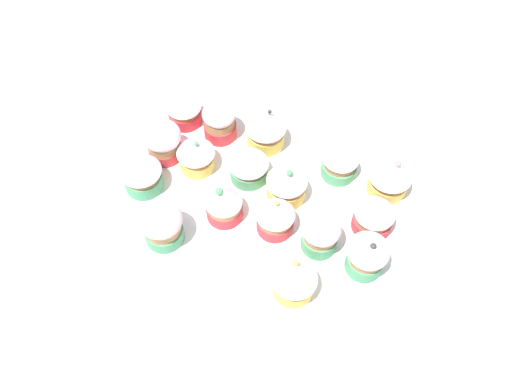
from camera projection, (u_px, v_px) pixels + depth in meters
The scene contains 20 objects.
ground_plane at pixel (256, 212), 88.66cm from camera, with size 180.00×180.00×3.00cm, color beige.
baking_tray at pixel (256, 205), 86.90cm from camera, with size 46.83×32.79×1.20cm.
cupcake_0 at pixel (390, 176), 84.85cm from camera, with size 6.67×6.67×7.00cm.
cupcake_1 at pixel (341, 160), 86.55cm from camera, with size 5.62×5.62×6.83cm.
cupcake_2 at pixel (266, 128), 89.48cm from camera, with size 6.54×6.54×7.62cm.
cupcake_3 at pixel (220, 121), 90.74cm from camera, with size 5.39×5.39×7.03cm.
cupcake_4 at pixel (184, 107), 92.52cm from camera, with size 5.79×5.79×6.46cm.
cupcake_5 at pixel (375, 213), 81.10cm from camera, with size 5.94×5.94×7.22cm.
cupcake_6 at pixel (287, 183), 84.13cm from camera, with size 6.21×6.21×7.23cm.
cupcake_7 at pixel (249, 164), 86.25cm from camera, with size 6.20×6.20×6.55cm.
cupcake_8 at pixel (196, 153), 87.35cm from camera, with size 6.00×6.00×6.63cm.
cupcake_9 at pixel (163, 141), 88.27cm from camera, with size 5.91×5.91×7.09cm.
cupcake_10 at pixel (367, 255), 77.59cm from camera, with size 5.94×5.94×7.03cm.
cupcake_11 at pixel (321, 233), 79.33cm from camera, with size 5.64×5.64×7.13cm.
cupcake_12 at pixel (276, 215), 80.93cm from camera, with size 5.72×5.72×7.49cm.
cupcake_13 at pixel (224, 202), 82.24cm from camera, with size 5.48×5.48×7.46cm.
cupcake_14 at pixel (141, 172), 85.12cm from camera, with size 6.33×6.33×6.98cm.
cupcake_15 at pixel (294, 278), 75.43cm from camera, with size 6.40×6.40×7.55cm.
cupcake_16 at pixel (162, 224), 79.97cm from camera, with size 6.27×6.27×7.35cm.
napkin at pixel (42, 164), 91.45cm from camera, with size 15.92×12.56×0.60cm, color white.
Camera 1 is at (-17.66, 42.07, 74.58)cm, focal length 39.62 mm.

